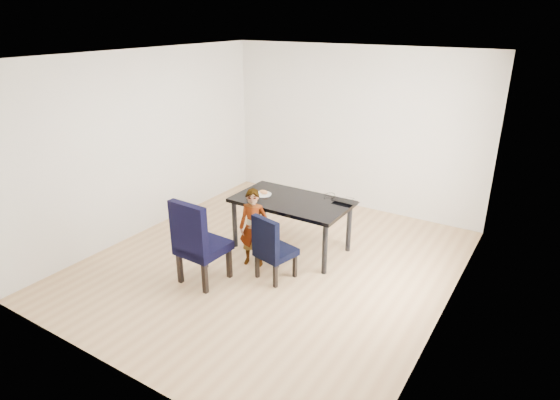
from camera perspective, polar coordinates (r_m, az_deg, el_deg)
The scene contains 14 objects.
floor at distance 6.41m, azimuth -0.96°, elevation -7.69°, with size 4.50×5.00×0.01m, color tan.
ceiling at distance 5.60m, azimuth -1.14°, elevation 17.26°, with size 4.50×5.00×0.01m, color white.
wall_back at distance 8.00m, azimuth 8.92°, elevation 8.54°, with size 4.50×0.01×2.70m, color white.
wall_front at distance 4.15m, azimuth -20.37°, elevation -5.33°, with size 4.50×0.01×2.70m, color silver.
wall_left at distance 7.29m, azimuth -16.16°, elevation 6.66°, with size 0.01×5.00×2.70m, color silver.
wall_right at distance 5.06m, azimuth 20.86°, elevation -0.49°, with size 0.01×5.00×2.70m, color silver.
dining_table at distance 6.61m, azimuth 1.38°, elevation -3.01°, with size 1.60×0.90×0.75m, color black.
chair_left at distance 5.84m, azimuth -9.36°, elevation -4.85°, with size 0.53×0.56×1.11m, color black.
chair_right at distance 5.87m, azimuth -0.49°, elevation -5.70°, with size 0.42×0.44×0.87m, color black.
child at distance 6.15m, azimuth -3.26°, elevation -3.42°, with size 0.39×0.26×1.06m, color #D54411.
plate at distance 6.65m, azimuth -2.07°, elevation 0.71°, with size 0.24×0.24×0.01m, color silver.
sandwich at distance 6.64m, azimuth -2.01°, elevation 0.99°, with size 0.14×0.06×0.06m, color #C07A44.
laptop at distance 6.46m, azimuth 8.20°, elevation -0.08°, with size 0.37×0.24×0.03m, color black.
cable_tangle at distance 6.54m, azimuth 6.03°, elevation 0.20°, with size 0.15×0.15×0.01m, color black.
Camera 1 is at (3.06, -4.67, 3.15)m, focal length 30.00 mm.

